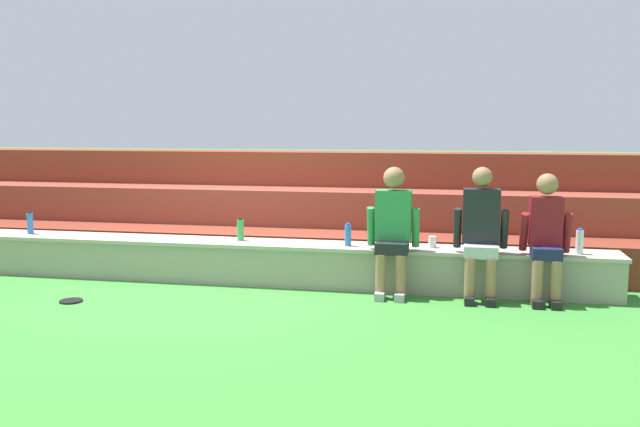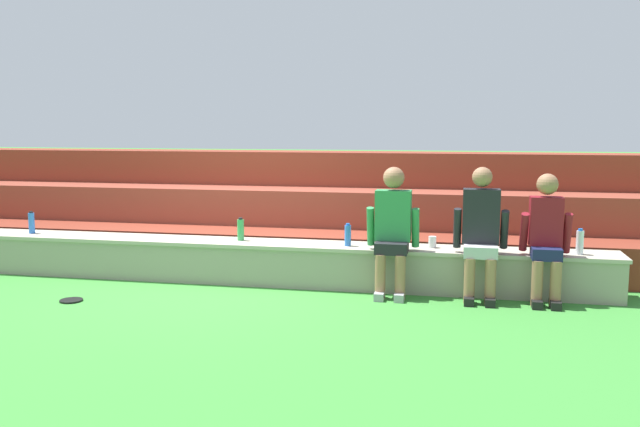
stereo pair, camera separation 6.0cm
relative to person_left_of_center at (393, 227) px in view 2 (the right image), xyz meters
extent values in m
plane|color=#388433|center=(-1.93, 0.02, -0.73)|extent=(80.00, 80.00, 0.00)
cube|color=gray|center=(-1.93, 0.27, -0.50)|extent=(8.57, 0.50, 0.47)
cube|color=#ABA28E|center=(-1.93, 0.27, -0.28)|extent=(8.61, 0.54, 0.04)
cube|color=maroon|center=(-1.93, 1.00, -0.49)|extent=(10.94, 0.70, 0.47)
cube|color=brown|center=(-1.93, 1.69, -0.26)|extent=(10.94, 0.70, 0.94)
cube|color=maroon|center=(-1.93, 2.39, -0.02)|extent=(10.94, 0.70, 1.42)
cylinder|color=#996B4C|center=(-0.10, -0.18, -0.50)|extent=(0.11, 0.11, 0.47)
cylinder|color=#996B4C|center=(0.10, -0.18, -0.50)|extent=(0.11, 0.11, 0.47)
cube|color=#99999E|center=(-0.10, -0.22, -0.69)|extent=(0.10, 0.22, 0.08)
cube|color=#99999E|center=(0.10, -0.22, -0.69)|extent=(0.10, 0.22, 0.08)
cube|color=black|center=(0.00, -0.06, -0.21)|extent=(0.34, 0.31, 0.12)
cube|color=#2D7F47|center=(0.00, 0.06, 0.12)|extent=(0.37, 0.20, 0.54)
sphere|color=#996B4C|center=(0.00, 0.06, 0.52)|extent=(0.23, 0.23, 0.23)
cylinder|color=#2D7F47|center=(-0.24, 0.04, 0.00)|extent=(0.08, 0.17, 0.43)
cylinder|color=#2D7F47|center=(0.24, 0.04, 0.00)|extent=(0.08, 0.16, 0.43)
cylinder|color=#996B4C|center=(0.80, -0.19, -0.50)|extent=(0.11, 0.11, 0.47)
cylinder|color=#996B4C|center=(1.01, -0.19, -0.50)|extent=(0.11, 0.11, 0.47)
cube|color=black|center=(0.80, -0.23, -0.69)|extent=(0.10, 0.22, 0.08)
cube|color=black|center=(1.01, -0.23, -0.69)|extent=(0.10, 0.22, 0.08)
cube|color=#B2B2B7|center=(0.91, -0.06, -0.21)|extent=(0.34, 0.32, 0.12)
cube|color=black|center=(0.91, 0.08, 0.13)|extent=(0.37, 0.20, 0.57)
sphere|color=#996B4C|center=(0.91, 0.08, 0.54)|extent=(0.21, 0.21, 0.21)
cylinder|color=black|center=(0.67, 0.06, 0.00)|extent=(0.08, 0.16, 0.43)
cylinder|color=black|center=(1.14, 0.06, 0.00)|extent=(0.08, 0.21, 0.42)
cylinder|color=#996B4C|center=(1.46, -0.17, -0.50)|extent=(0.11, 0.11, 0.47)
cylinder|color=#996B4C|center=(1.63, -0.17, -0.50)|extent=(0.11, 0.11, 0.47)
cube|color=black|center=(1.46, -0.21, -0.69)|extent=(0.10, 0.22, 0.08)
cube|color=black|center=(1.63, -0.21, -0.69)|extent=(0.10, 0.22, 0.08)
cube|color=#191E47|center=(1.55, -0.05, -0.21)|extent=(0.29, 0.30, 0.12)
cube|color=maroon|center=(1.55, 0.08, 0.10)|extent=(0.32, 0.20, 0.50)
sphere|color=#996B4C|center=(1.55, 0.08, 0.47)|extent=(0.22, 0.22, 0.22)
cylinder|color=maroon|center=(1.34, 0.06, -0.02)|extent=(0.08, 0.23, 0.42)
cylinder|color=maroon|center=(1.76, 0.06, -0.02)|extent=(0.08, 0.19, 0.43)
cylinder|color=blue|center=(-4.46, 0.27, -0.13)|extent=(0.07, 0.07, 0.25)
cylinder|color=black|center=(-4.46, 0.27, 0.01)|extent=(0.04, 0.04, 0.02)
cylinder|color=blue|center=(-0.51, 0.22, -0.14)|extent=(0.07, 0.07, 0.23)
cylinder|color=blue|center=(-0.51, 0.22, -0.02)|extent=(0.04, 0.04, 0.02)
cylinder|color=silver|center=(1.91, 0.23, -0.13)|extent=(0.08, 0.08, 0.25)
cylinder|color=blue|center=(1.91, 0.23, 0.00)|extent=(0.05, 0.05, 0.02)
cylinder|color=green|center=(-1.78, 0.31, -0.14)|extent=(0.08, 0.08, 0.24)
cylinder|color=black|center=(-1.78, 0.31, 0.00)|extent=(0.05, 0.05, 0.02)
cylinder|color=white|center=(0.41, 0.30, -0.20)|extent=(0.08, 0.08, 0.12)
cylinder|color=black|center=(-3.19, -0.94, -0.72)|extent=(0.23, 0.23, 0.02)
camera|label=1|loc=(0.62, -6.99, 1.08)|focal=37.67mm
camera|label=2|loc=(0.68, -6.98, 1.08)|focal=37.67mm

